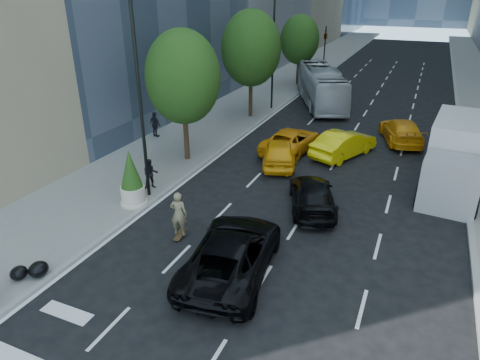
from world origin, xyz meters
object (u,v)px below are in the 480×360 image
at_px(black_sedan_lincoln, 232,253).
at_px(city_bus, 321,86).
at_px(black_sedan_mercedes, 312,195).
at_px(planter_shrub, 131,179).
at_px(skateboarder, 179,217).
at_px(box_truck, 457,155).

distance_m(black_sedan_lincoln, city_bus, 25.57).
height_order(black_sedan_mercedes, planter_shrub, planter_shrub).
bearing_deg(black_sedan_mercedes, black_sedan_lincoln, 57.03).
bearing_deg(skateboarder, planter_shrub, -34.98).
relative_size(black_sedan_mercedes, box_truck, 0.65).
xyz_separation_m(skateboarder, black_sedan_lincoln, (3.00, -1.30, -0.14)).
relative_size(skateboarder, black_sedan_mercedes, 0.40).
height_order(black_sedan_lincoln, city_bus, city_bus).
bearing_deg(black_sedan_mercedes, skateboarder, 26.86).
xyz_separation_m(black_sedan_lincoln, black_sedan_mercedes, (1.40, 5.94, -0.13)).
bearing_deg(box_truck, black_sedan_mercedes, -133.58).
height_order(black_sedan_mercedes, city_bus, city_bus).
relative_size(black_sedan_lincoln, city_bus, 0.52).
bearing_deg(black_sedan_mercedes, box_truck, -158.56).
relative_size(black_sedan_mercedes, city_bus, 0.42).
relative_size(skateboarder, city_bus, 0.17).
distance_m(black_sedan_lincoln, black_sedan_mercedes, 6.11).
bearing_deg(black_sedan_mercedes, planter_shrub, 2.38).
height_order(skateboarder, planter_shrub, planter_shrub).
height_order(skateboarder, box_truck, box_truck).
xyz_separation_m(box_truck, planter_shrub, (-13.83, -8.43, -0.32)).
height_order(skateboarder, city_bus, city_bus).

